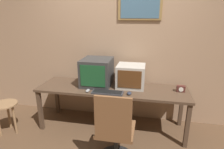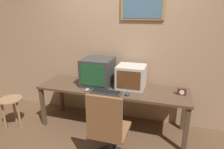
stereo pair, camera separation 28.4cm
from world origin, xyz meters
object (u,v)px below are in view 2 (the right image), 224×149
Objects in this scene: monitor_left at (98,72)px; desk_clock at (182,91)px; office_chair at (108,135)px; monitor_right at (131,77)px; side_stool at (11,105)px; mouse_far_corner at (87,90)px; keyboard_main at (106,92)px; mouse_near_keyboard at (127,94)px.

desk_clock is (1.28, -0.04, -0.17)m from monitor_left.
monitor_left reaches higher than office_chair.
side_stool is (-1.85, -0.57, -0.49)m from monitor_right.
mouse_far_corner is 1.31m from side_stool.
monitor_right reaches higher than office_chair.
monitor_left reaches higher than mouse_far_corner.
monitor_right reaches higher than side_stool.
desk_clock is at bearing 44.63° from office_chair.
monitor_right is 1.99m from side_stool.
side_stool is (-1.31, -0.54, -0.53)m from monitor_left.
keyboard_main is at bearing -52.13° from monitor_left.
mouse_near_keyboard is (0.31, 0.01, 0.01)m from keyboard_main.
monitor_right is at bearing 84.62° from office_chair.
mouse_far_corner is (-0.60, -0.34, -0.16)m from monitor_right.
monitor_left is 4.59× the size of mouse_far_corner.
office_chair reaches higher than keyboard_main.
mouse_near_keyboard reaches higher than mouse_far_corner.
mouse_far_corner is at bearing -101.31° from monitor_left.
mouse_near_keyboard is at bearing -87.23° from monitor_right.
monitor_left is at bearing 117.92° from office_chair.
monitor_right is 0.44× the size of office_chair.
mouse_near_keyboard is at bearing 7.76° from side_stool.
mouse_far_corner is at bearing -178.57° from mouse_near_keyboard.
mouse_far_corner is (-0.30, -0.00, 0.00)m from keyboard_main.
keyboard_main is at bearing -177.33° from mouse_near_keyboard.
monitor_left is 0.97× the size of side_stool.
monitor_right is at bearing 29.36° from mouse_far_corner.
desk_clock is 0.12× the size of office_chair.
keyboard_main is 4.43× the size of mouse_near_keyboard.
monitor_left is 0.43m from keyboard_main.
office_chair is (0.51, -0.55, -0.30)m from mouse_far_corner.
mouse_near_keyboard is 0.61m from mouse_far_corner.
monitor_left is at bearing 22.52° from side_stool.
mouse_near_keyboard is (0.55, -0.29, -0.19)m from monitor_left.
mouse_far_corner is (-0.06, -0.30, -0.20)m from monitor_left.
monitor_right is 1.00m from office_chair.
mouse_far_corner is 0.21× the size of side_stool.
side_stool is at bearing -157.48° from monitor_left.
mouse_near_keyboard is at bearing 80.07° from office_chair.
desk_clock is 1.21m from office_chair.
side_stool is at bearing -172.24° from mouse_near_keyboard.
office_chair is at bearing -62.08° from monitor_left.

